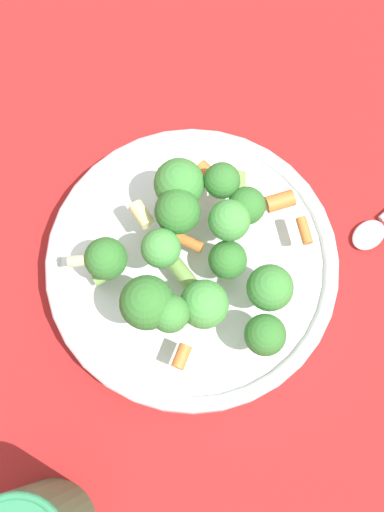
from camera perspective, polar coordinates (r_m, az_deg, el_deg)
ground_plane at (r=0.57m, az=0.00°, el=-1.44°), size 3.00×3.00×0.00m
bowl at (r=0.55m, az=0.00°, el=-0.88°), size 0.26×0.26×0.04m
pasta_salad at (r=0.49m, az=0.47°, el=0.15°), size 0.21×0.18×0.08m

